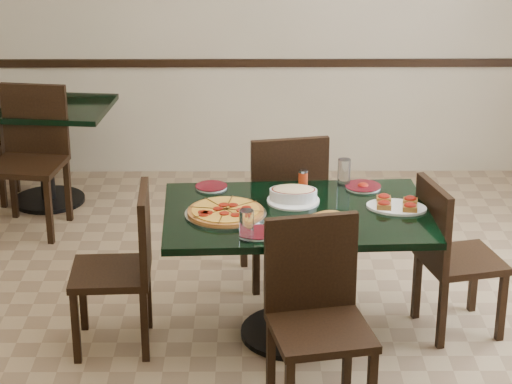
{
  "coord_description": "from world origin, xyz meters",
  "views": [
    {
      "loc": [
        -0.09,
        -4.83,
        2.78
      ],
      "look_at": [
        -0.06,
        0.0,
        0.89
      ],
      "focal_mm": 70.0,
      "sensor_mm": 36.0,
      "label": 1
    }
  ],
  "objects_px": {
    "chair_right": "(448,250)",
    "back_chair_near": "(31,149)",
    "pepperoni_pizza": "(226,212)",
    "bread_basket": "(327,221)",
    "chair_far": "(285,201)",
    "back_table": "(44,135)",
    "chair_near": "(316,307)",
    "lasagna_casserole": "(293,194)",
    "chair_left": "(126,261)",
    "bruschetta_platter": "(397,204)",
    "main_table": "(296,242)"
  },
  "relations": [
    {
      "from": "back_chair_near",
      "to": "bruschetta_platter",
      "type": "relative_size",
      "value": 2.65
    },
    {
      "from": "main_table",
      "to": "chair_far",
      "type": "distance_m",
      "value": 0.64
    },
    {
      "from": "chair_far",
      "to": "bread_basket",
      "type": "relative_size",
      "value": 3.86
    },
    {
      "from": "chair_left",
      "to": "chair_far",
      "type": "bearing_deg",
      "value": 127.26
    },
    {
      "from": "chair_far",
      "to": "chair_left",
      "type": "distance_m",
      "value": 1.14
    },
    {
      "from": "chair_far",
      "to": "bruschetta_platter",
      "type": "xyz_separation_m",
      "value": [
        0.58,
        -0.61,
        0.22
      ]
    },
    {
      "from": "main_table",
      "to": "chair_far",
      "type": "relative_size",
      "value": 1.48
    },
    {
      "from": "lasagna_casserole",
      "to": "bread_basket",
      "type": "height_order",
      "value": "bread_basket"
    },
    {
      "from": "chair_far",
      "to": "back_chair_near",
      "type": "xyz_separation_m",
      "value": [
        -1.71,
        0.94,
        0.01
      ]
    },
    {
      "from": "back_table",
      "to": "chair_near",
      "type": "height_order",
      "value": "chair_near"
    },
    {
      "from": "chair_far",
      "to": "chair_right",
      "type": "distance_m",
      "value": 1.06
    },
    {
      "from": "chair_right",
      "to": "bruschetta_platter",
      "type": "xyz_separation_m",
      "value": [
        -0.3,
        -0.02,
        0.28
      ]
    },
    {
      "from": "main_table",
      "to": "back_chair_near",
      "type": "bearing_deg",
      "value": 135.32
    },
    {
      "from": "bread_basket",
      "to": "back_table",
      "type": "bearing_deg",
      "value": 114.46
    },
    {
      "from": "chair_right",
      "to": "chair_left",
      "type": "relative_size",
      "value": 0.98
    },
    {
      "from": "chair_near",
      "to": "lasagna_casserole",
      "type": "distance_m",
      "value": 0.88
    },
    {
      "from": "chair_far",
      "to": "lasagna_casserole",
      "type": "relative_size",
      "value": 3.41
    },
    {
      "from": "back_table",
      "to": "bruschetta_platter",
      "type": "relative_size",
      "value": 2.78
    },
    {
      "from": "chair_left",
      "to": "main_table",
      "type": "bearing_deg",
      "value": 93.09
    },
    {
      "from": "chair_right",
      "to": "pepperoni_pizza",
      "type": "xyz_separation_m",
      "value": [
        -1.22,
        -0.1,
        0.27
      ]
    },
    {
      "from": "back_chair_near",
      "to": "bread_basket",
      "type": "height_order",
      "value": "back_chair_near"
    },
    {
      "from": "back_chair_near",
      "to": "pepperoni_pizza",
      "type": "height_order",
      "value": "back_chair_near"
    },
    {
      "from": "chair_right",
      "to": "back_chair_near",
      "type": "distance_m",
      "value": 3.01
    },
    {
      "from": "back_table",
      "to": "chair_left",
      "type": "bearing_deg",
      "value": -62.42
    },
    {
      "from": "chair_right",
      "to": "back_chair_near",
      "type": "xyz_separation_m",
      "value": [
        -2.59,
        1.53,
        0.07
      ]
    },
    {
      "from": "back_chair_near",
      "to": "bread_basket",
      "type": "relative_size",
      "value": 3.91
    },
    {
      "from": "chair_left",
      "to": "bread_basket",
      "type": "relative_size",
      "value": 3.56
    },
    {
      "from": "chair_right",
      "to": "back_chair_near",
      "type": "bearing_deg",
      "value": 45.88
    },
    {
      "from": "back_chair_near",
      "to": "pepperoni_pizza",
      "type": "bearing_deg",
      "value": -41.48
    },
    {
      "from": "back_table",
      "to": "bread_basket",
      "type": "bearing_deg",
      "value": -43.87
    },
    {
      "from": "chair_near",
      "to": "lasagna_casserole",
      "type": "relative_size",
      "value": 3.37
    },
    {
      "from": "back_table",
      "to": "chair_right",
      "type": "relative_size",
      "value": 1.17
    },
    {
      "from": "back_table",
      "to": "chair_left",
      "type": "xyz_separation_m",
      "value": [
        0.84,
        -2.11,
        -0.02
      ]
    },
    {
      "from": "pepperoni_pizza",
      "to": "chair_near",
      "type": "bearing_deg",
      "value": -55.81
    },
    {
      "from": "pepperoni_pizza",
      "to": "lasagna_casserole",
      "type": "xyz_separation_m",
      "value": [
        0.36,
        0.19,
        0.03
      ]
    },
    {
      "from": "chair_far",
      "to": "back_chair_near",
      "type": "height_order",
      "value": "back_chair_near"
    },
    {
      "from": "main_table",
      "to": "chair_right",
      "type": "relative_size",
      "value": 1.64
    },
    {
      "from": "main_table",
      "to": "chair_left",
      "type": "xyz_separation_m",
      "value": [
        -0.91,
        -0.1,
        -0.06
      ]
    },
    {
      "from": "back_table",
      "to": "chair_far",
      "type": "xyz_separation_m",
      "value": [
        1.72,
        -1.37,
        0.03
      ]
    },
    {
      "from": "lasagna_casserole",
      "to": "bread_basket",
      "type": "relative_size",
      "value": 1.13
    },
    {
      "from": "back_chair_near",
      "to": "bruschetta_platter",
      "type": "xyz_separation_m",
      "value": [
        2.29,
        -1.55,
        0.21
      ]
    },
    {
      "from": "chair_near",
      "to": "chair_left",
      "type": "relative_size",
      "value": 1.08
    },
    {
      "from": "chair_near",
      "to": "pepperoni_pizza",
      "type": "xyz_separation_m",
      "value": [
        -0.44,
        0.65,
        0.22
      ]
    },
    {
      "from": "pepperoni_pizza",
      "to": "bread_basket",
      "type": "relative_size",
      "value": 1.71
    },
    {
      "from": "back_chair_near",
      "to": "bruschetta_platter",
      "type": "distance_m",
      "value": 2.77
    },
    {
      "from": "back_table",
      "to": "chair_right",
      "type": "height_order",
      "value": "chair_right"
    },
    {
      "from": "main_table",
      "to": "chair_left",
      "type": "relative_size",
      "value": 1.61
    },
    {
      "from": "chair_left",
      "to": "back_chair_near",
      "type": "bearing_deg",
      "value": -156.2
    },
    {
      "from": "chair_left",
      "to": "chair_right",
      "type": "bearing_deg",
      "value": 91.91
    },
    {
      "from": "chair_left",
      "to": "lasagna_casserole",
      "type": "xyz_separation_m",
      "value": [
        0.9,
        0.23,
        0.29
      ]
    }
  ]
}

